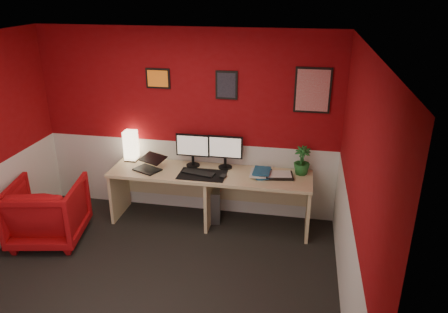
% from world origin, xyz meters
% --- Properties ---
extents(ground, '(4.00, 3.50, 0.01)m').
position_xyz_m(ground, '(0.00, 0.00, 0.00)').
color(ground, black).
rests_on(ground, ground).
extents(ceiling, '(4.00, 3.50, 0.01)m').
position_xyz_m(ceiling, '(0.00, 0.00, 2.50)').
color(ceiling, white).
rests_on(ceiling, ground).
extents(wall_back, '(4.00, 0.01, 2.50)m').
position_xyz_m(wall_back, '(0.00, 1.75, 1.25)').
color(wall_back, maroon).
rests_on(wall_back, ground).
extents(wall_front, '(4.00, 0.01, 2.50)m').
position_xyz_m(wall_front, '(0.00, -1.75, 1.25)').
color(wall_front, maroon).
rests_on(wall_front, ground).
extents(wall_right, '(0.01, 3.50, 2.50)m').
position_xyz_m(wall_right, '(2.00, 0.00, 1.25)').
color(wall_right, maroon).
rests_on(wall_right, ground).
extents(wainscot_back, '(4.00, 0.01, 1.00)m').
position_xyz_m(wainscot_back, '(0.00, 1.75, 0.50)').
color(wainscot_back, silver).
rests_on(wainscot_back, ground).
extents(wainscot_right, '(0.01, 3.50, 1.00)m').
position_xyz_m(wainscot_right, '(2.00, 0.00, 0.50)').
color(wainscot_right, silver).
rests_on(wainscot_right, ground).
extents(desk, '(2.60, 0.65, 0.73)m').
position_xyz_m(desk, '(0.38, 1.41, 0.36)').
color(desk, '#D3BC87').
rests_on(desk, ground).
extents(shoji_lamp, '(0.16, 0.16, 0.40)m').
position_xyz_m(shoji_lamp, '(-0.76, 1.62, 0.93)').
color(shoji_lamp, '#FFE5B2').
rests_on(shoji_lamp, desk).
extents(laptop, '(0.40, 0.35, 0.22)m').
position_xyz_m(laptop, '(-0.44, 1.33, 0.84)').
color(laptop, black).
rests_on(laptop, desk).
extents(monitor_left, '(0.45, 0.06, 0.58)m').
position_xyz_m(monitor_left, '(0.11, 1.58, 1.02)').
color(monitor_left, black).
rests_on(monitor_left, desk).
extents(monitor_right, '(0.45, 0.06, 0.58)m').
position_xyz_m(monitor_right, '(0.54, 1.60, 1.02)').
color(monitor_right, black).
rests_on(monitor_right, desk).
extents(desk_mat, '(0.60, 0.38, 0.01)m').
position_xyz_m(desk_mat, '(0.30, 1.32, 0.73)').
color(desk_mat, black).
rests_on(desk_mat, desk).
extents(keyboard, '(0.44, 0.23, 0.02)m').
position_xyz_m(keyboard, '(0.24, 1.34, 0.74)').
color(keyboard, black).
rests_on(keyboard, desk_mat).
extents(mouse, '(0.08, 0.11, 0.03)m').
position_xyz_m(mouse, '(0.58, 1.28, 0.75)').
color(mouse, black).
rests_on(mouse, desk_mat).
extents(book_bottom, '(0.29, 0.35, 0.03)m').
position_xyz_m(book_bottom, '(0.96, 1.42, 0.74)').
color(book_bottom, '#1C5882').
rests_on(book_bottom, desk).
extents(book_middle, '(0.21, 0.29, 0.02)m').
position_xyz_m(book_middle, '(0.90, 1.42, 0.77)').
color(book_middle, silver).
rests_on(book_middle, book_bottom).
extents(book_top, '(0.22, 0.29, 0.03)m').
position_xyz_m(book_top, '(0.93, 1.43, 0.79)').
color(book_top, '#1C5882').
rests_on(book_top, book_middle).
extents(zen_tray, '(0.38, 0.30, 0.03)m').
position_xyz_m(zen_tray, '(1.26, 1.45, 0.74)').
color(zen_tray, black).
rests_on(zen_tray, desk).
extents(potted_plant, '(0.21, 0.21, 0.36)m').
position_xyz_m(potted_plant, '(1.53, 1.58, 0.91)').
color(potted_plant, '#19591E').
rests_on(potted_plant, desk).
extents(pc_tower, '(0.28, 0.48, 0.45)m').
position_xyz_m(pc_tower, '(0.38, 1.56, 0.23)').
color(pc_tower, '#99999E').
rests_on(pc_tower, ground).
extents(armchair, '(0.97, 0.99, 0.77)m').
position_xyz_m(armchair, '(-1.50, 0.64, 0.39)').
color(armchair, red).
rests_on(armchair, ground).
extents(art_left, '(0.32, 0.02, 0.26)m').
position_xyz_m(art_left, '(-0.36, 1.74, 1.85)').
color(art_left, orange).
rests_on(art_left, wall_back).
extents(art_center, '(0.28, 0.02, 0.36)m').
position_xyz_m(art_center, '(0.53, 1.74, 1.80)').
color(art_center, black).
rests_on(art_center, wall_back).
extents(art_right, '(0.44, 0.02, 0.56)m').
position_xyz_m(art_right, '(1.60, 1.74, 1.78)').
color(art_right, red).
rests_on(art_right, wall_back).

